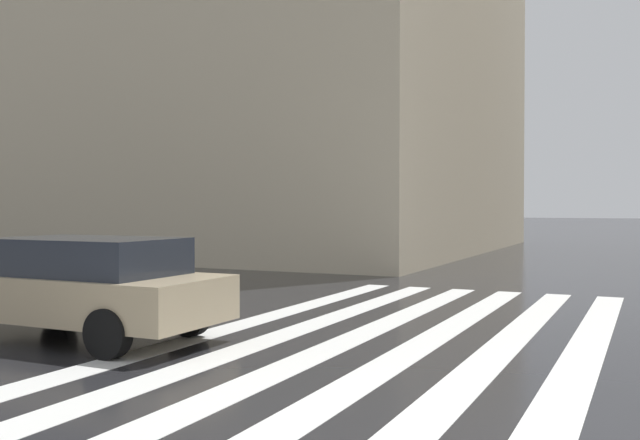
{
  "coord_description": "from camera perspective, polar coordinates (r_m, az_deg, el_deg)",
  "views": [
    {
      "loc": [
        -4.82,
        0.14,
        1.85
      ],
      "look_at": [
        7.82,
        6.16,
        1.57
      ],
      "focal_mm": 39.41,
      "sensor_mm": 36.0,
      "label": 1
    }
  ],
  "objects": [
    {
      "name": "car_champagne",
      "position": [
        10.28,
        -18.75,
        -5.02
      ],
      "size": [
        1.85,
        4.1,
        1.41
      ],
      "color": "tan",
      "rests_on": "ground_plane"
    },
    {
      "name": "zebra_crossing",
      "position": [
        9.29,
        10.98,
        -10.32
      ],
      "size": [
        13.0,
        7.5,
        0.01
      ],
      "color": "silver",
      "rests_on": "ground_plane"
    }
  ]
}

